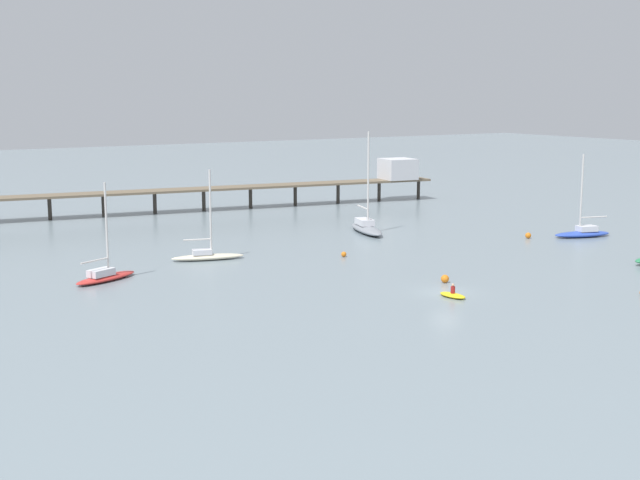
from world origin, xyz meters
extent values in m
plane|color=gray|center=(0.00, 0.00, 0.00)|extent=(400.00, 400.00, 0.00)
cube|color=brown|center=(0.00, 55.89, 3.03)|extent=(76.80, 15.03, 0.30)
cylinder|color=#38332D|center=(-16.88, 58.37, 1.44)|extent=(0.50, 0.50, 2.88)
cylinder|color=#38332D|center=(-10.13, 57.38, 1.44)|extent=(0.50, 0.50, 2.88)
cylinder|color=#38332D|center=(-3.38, 56.39, 1.44)|extent=(0.50, 0.50, 2.88)
cylinder|color=#38332D|center=(3.38, 55.40, 1.44)|extent=(0.50, 0.50, 2.88)
cylinder|color=#38332D|center=(10.13, 54.41, 1.44)|extent=(0.50, 0.50, 2.88)
cylinder|color=#38332D|center=(16.88, 53.41, 1.44)|extent=(0.50, 0.50, 2.88)
cylinder|color=#38332D|center=(23.63, 52.42, 1.44)|extent=(0.50, 0.50, 2.88)
cylinder|color=#38332D|center=(30.38, 51.43, 1.44)|extent=(0.50, 0.50, 2.88)
cylinder|color=#38332D|center=(37.13, 50.44, 1.44)|extent=(0.50, 0.50, 2.88)
cube|color=silver|center=(33.49, 50.97, 4.73)|extent=(5.31, 5.31, 3.10)
ellipsoid|color=beige|center=(-10.81, 23.04, 0.28)|extent=(7.31, 3.43, 0.57)
cube|color=silver|center=(-11.36, 23.20, 0.82)|extent=(2.08, 1.56, 0.51)
cylinder|color=silver|center=(-10.47, 22.95, 4.73)|extent=(0.21, 0.21, 8.32)
cylinder|color=silver|center=(-11.77, 23.31, 2.06)|extent=(2.66, 0.88, 0.16)
ellipsoid|color=red|center=(-22.29, 19.18, 0.26)|extent=(6.63, 4.25, 0.52)
cube|color=silver|center=(-22.77, 18.97, 0.83)|extent=(2.59, 2.05, 0.62)
cylinder|color=silver|center=(-22.00, 19.31, 4.56)|extent=(0.20, 0.20, 8.08)
cylinder|color=silver|center=(-23.37, 18.70, 1.98)|extent=(2.81, 1.38, 0.16)
ellipsoid|color=#2D4CB7|center=(30.93, 12.82, 0.32)|extent=(7.19, 3.86, 0.64)
cube|color=silver|center=(31.45, 12.67, 0.96)|extent=(2.45, 1.97, 0.63)
cylinder|color=silver|center=(30.59, 12.92, 5.02)|extent=(0.20, 0.20, 8.75)
cylinder|color=silver|center=(32.23, 12.45, 2.22)|extent=(3.32, 1.09, 0.16)
ellipsoid|color=gray|center=(11.79, 28.19, 0.42)|extent=(4.68, 9.09, 0.84)
cube|color=silver|center=(11.99, 28.86, 1.20)|extent=(2.34, 3.18, 0.72)
cylinder|color=silver|center=(11.67, 27.77, 6.32)|extent=(0.23, 0.23, 10.96)
cylinder|color=silver|center=(12.20, 29.57, 2.81)|extent=(1.24, 3.66, 0.18)
ellipsoid|color=yellow|center=(-0.61, -1.57, 0.17)|extent=(1.46, 2.62, 0.35)
cylinder|color=maroon|center=(-0.61, -1.57, 0.62)|extent=(0.41, 0.41, 0.55)
sphere|color=tan|center=(-0.61, -1.57, 1.02)|extent=(0.24, 0.24, 0.24)
sphere|color=orange|center=(1.38, 17.28, 0.27)|extent=(0.53, 0.53, 0.53)
sphere|color=orange|center=(25.05, 15.41, 0.33)|extent=(0.66, 0.66, 0.66)
sphere|color=orange|center=(2.33, 2.88, 0.35)|extent=(0.71, 0.71, 0.71)
camera|label=1|loc=(-44.93, -52.52, 16.31)|focal=47.93mm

